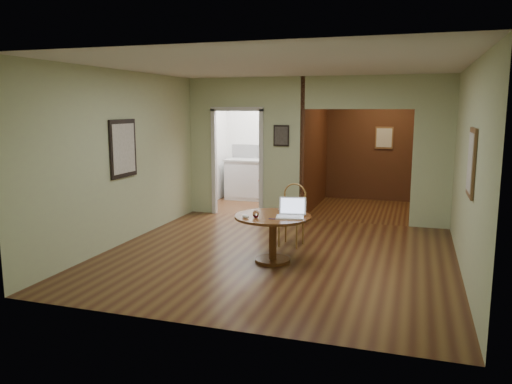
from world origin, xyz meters
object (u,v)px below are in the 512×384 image
(open_laptop, at_px, (291,212))
(closed_laptop, at_px, (289,211))
(chair, at_px, (293,211))
(dining_table, at_px, (273,228))

(open_laptop, xyz_separation_m, closed_laptop, (-0.11, 0.32, -0.05))
(open_laptop, height_order, closed_laptop, open_laptop)
(chair, bearing_deg, dining_table, -86.14)
(open_laptop, distance_m, closed_laptop, 0.34)
(chair, distance_m, closed_laptop, 0.67)
(chair, bearing_deg, closed_laptop, -74.12)
(chair, height_order, closed_laptop, chair)
(dining_table, xyz_separation_m, chair, (0.05, 0.95, 0.05))
(dining_table, bearing_deg, closed_laptop, 63.76)
(dining_table, bearing_deg, open_laptop, -1.78)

